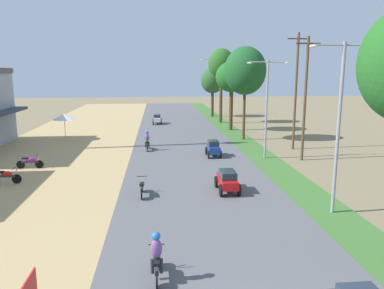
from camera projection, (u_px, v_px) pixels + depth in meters
parked_motorbike_second at (6, 176)px, 22.04m from camera, size 1.80×0.54×0.94m
parked_motorbike_third at (30, 161)px, 25.50m from camera, size 1.80×0.54×0.94m
vendor_umbrella at (64, 117)px, 35.81m from camera, size 2.20×2.20×2.52m
median_tree_second at (245, 71)px, 35.22m from camera, size 3.95×3.95×8.84m
median_tree_third at (232, 77)px, 41.18m from camera, size 3.54×3.54×7.61m
median_tree_fourth at (221, 64)px, 46.91m from camera, size 3.29×3.29×9.33m
median_tree_fifth at (213, 81)px, 53.89m from camera, size 3.40×3.40×7.06m
streetlamp_near at (339, 117)px, 16.81m from camera, size 3.16×0.20×7.81m
streetlamp_mid at (267, 102)px, 27.93m from camera, size 3.16×0.20×7.35m
streetlamp_far at (211, 83)px, 56.58m from camera, size 3.16×0.20×8.37m
utility_pole_near at (296, 90)px, 31.27m from camera, size 1.80×0.20×9.69m
utility_pole_far at (305, 97)px, 27.35m from camera, size 1.80×0.20×9.04m
car_sedan_red at (227, 180)px, 20.54m from camera, size 1.10×2.26×1.19m
car_hatchback_blue at (213, 148)px, 29.07m from camera, size 1.04×2.00×1.23m
car_sedan_white at (157, 119)px, 46.91m from camera, size 1.10×2.26×1.19m
motorbike_ahead_second at (157, 257)px, 11.81m from camera, size 0.54×1.80×1.66m
motorbike_ahead_third at (142, 186)px, 19.92m from camera, size 0.54×1.80×0.94m
motorbike_ahead_fourth at (147, 141)px, 31.28m from camera, size 0.54×1.80×1.66m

